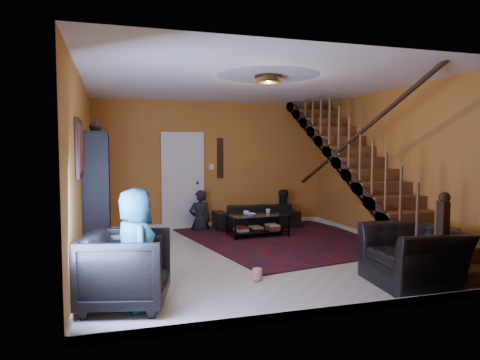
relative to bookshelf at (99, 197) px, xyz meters
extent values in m
plane|color=beige|center=(2.40, -0.60, -0.96)|extent=(5.50, 5.50, 0.00)
plane|color=#BB7929|center=(2.40, 2.15, 0.44)|extent=(5.20, 0.00, 5.20)
plane|color=#BB7929|center=(2.40, -3.35, 0.44)|extent=(5.20, 0.00, 5.20)
plane|color=#BB7929|center=(-0.20, -0.60, 0.44)|extent=(0.00, 5.50, 5.50)
plane|color=#BB7929|center=(5.00, -0.60, 0.44)|extent=(0.00, 5.50, 5.50)
plane|color=white|center=(2.40, -0.60, 1.84)|extent=(5.50, 5.50, 0.00)
cube|color=silver|center=(2.40, 2.14, -0.91)|extent=(5.20, 0.02, 0.10)
cube|color=silver|center=(-0.19, -0.60, -0.91)|extent=(0.02, 5.50, 0.10)
cube|color=#BB7929|center=(4.53, -0.60, 0.36)|extent=(0.95, 4.92, 2.83)
cube|color=black|center=(4.07, -0.60, 0.44)|extent=(0.04, 5.02, 3.02)
cylinder|color=black|center=(4.10, -0.60, 0.89)|extent=(0.07, 4.20, 2.44)
cube|color=black|center=(4.10, -3.00, -0.41)|extent=(0.10, 0.10, 1.10)
cube|color=black|center=(0.00, 0.00, 0.04)|extent=(0.35, 1.80, 2.00)
cube|color=black|center=(0.00, 0.00, -0.56)|extent=(0.35, 1.72, 0.03)
cube|color=black|center=(0.00, 0.00, 0.20)|extent=(0.35, 1.72, 0.03)
cube|color=silver|center=(1.70, 2.12, 0.06)|extent=(0.82, 0.05, 2.05)
cube|color=maroon|center=(-0.17, -1.50, 0.79)|extent=(0.04, 0.74, 0.74)
cube|color=black|center=(2.55, 2.13, 0.59)|extent=(0.14, 0.03, 0.90)
cylinder|color=#3F2814|center=(2.40, -1.40, 1.78)|extent=(0.40, 0.40, 0.10)
cube|color=#4B0E0D|center=(3.45, 0.36, -0.95)|extent=(4.01, 4.38, 0.02)
imported|color=black|center=(3.27, 1.70, -0.69)|extent=(1.89, 0.78, 0.55)
imported|color=black|center=(0.35, -2.47, -0.55)|extent=(1.10, 1.08, 0.83)
imported|color=black|center=(3.90, -2.72, -0.59)|extent=(1.10, 1.23, 0.74)
imported|color=black|center=(2.01, 1.75, -0.75)|extent=(0.49, 0.33, 1.32)
imported|color=black|center=(3.90, 1.75, -0.77)|extent=(0.67, 0.54, 1.28)
imported|color=#1B5167|center=(0.45, -2.59, -0.30)|extent=(0.53, 0.71, 1.32)
cube|color=black|center=(2.44, 0.47, -0.75)|extent=(0.03, 0.03, 0.43)
cube|color=black|center=(3.53, 0.47, -0.75)|extent=(0.03, 0.03, 0.43)
cube|color=black|center=(2.44, 1.08, -0.75)|extent=(0.03, 0.03, 0.43)
cube|color=black|center=(3.53, 1.08, -0.75)|extent=(0.03, 0.03, 0.43)
cube|color=black|center=(2.98, 0.78, -0.85)|extent=(1.15, 0.71, 0.02)
cube|color=silver|center=(2.98, 0.78, -0.53)|extent=(1.21, 0.78, 0.02)
imported|color=#999999|center=(2.74, 0.73, -0.48)|extent=(0.15, 0.15, 0.09)
imported|color=#999999|center=(3.24, 0.86, -0.48)|extent=(0.12, 0.12, 0.09)
imported|color=#999999|center=(2.80, 0.66, -0.50)|extent=(0.23, 0.23, 0.05)
imported|color=#999999|center=(0.00, -0.50, 1.13)|extent=(0.18, 0.18, 0.19)
cylinder|color=red|center=(2.04, -2.00, -0.87)|extent=(0.16, 0.16, 0.14)
camera|label=1|loc=(0.25, -7.25, 0.76)|focal=32.00mm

